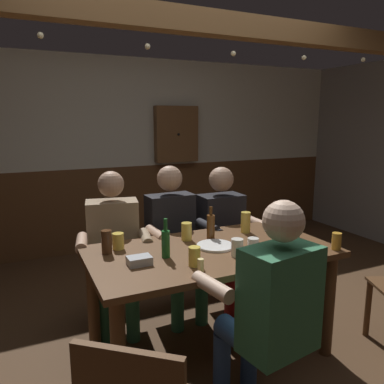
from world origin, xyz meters
TOP-DOWN VIEW (x-y plane):
  - ground_plane at (0.00, 0.00)m, footprint 7.56×7.56m
  - back_wall_upper at (0.00, 2.61)m, footprint 6.30×0.12m
  - back_wall_wainscot at (0.00, 2.61)m, footprint 6.30×0.12m
  - ceiling_beam at (0.00, 0.44)m, footprint 5.67×0.14m
  - dining_table at (0.00, 0.11)m, footprint 1.61×0.86m
  - person_0 at (-0.50, 0.77)m, footprint 0.57×0.58m
  - person_1 at (0.00, 0.75)m, footprint 0.54×0.52m
  - person_2 at (0.48, 0.76)m, footprint 0.52×0.54m
  - person_3 at (-0.01, -0.56)m, footprint 0.56×0.58m
  - table_candle at (-0.24, -0.22)m, footprint 0.04×0.04m
  - condiment_caddy at (-0.51, 0.04)m, footprint 0.14×0.10m
  - plate_0 at (0.39, -0.19)m, footprint 0.24×0.24m
  - plate_1 at (0.05, 0.13)m, footprint 0.25×0.25m
  - bottle_0 at (0.10, 0.31)m, footprint 0.06×0.06m
  - bottle_1 at (-0.33, 0.09)m, footprint 0.05×0.05m
  - pint_glass_0 at (0.64, 0.04)m, footprint 0.08×0.08m
  - pint_glass_1 at (-0.23, -0.12)m, footprint 0.07×0.07m
  - pint_glass_2 at (-0.56, 0.36)m, footprint 0.08×0.08m
  - pint_glass_3 at (-0.07, 0.35)m, footprint 0.08×0.08m
  - pint_glass_4 at (0.08, -0.08)m, footprint 0.08×0.08m
  - pint_glass_5 at (0.41, 0.33)m, footprint 0.07×0.07m
  - pint_glass_6 at (-0.64, 0.31)m, footprint 0.07×0.07m
  - pint_glass_7 at (0.20, -0.08)m, footprint 0.07×0.07m
  - pint_glass_8 at (0.74, -0.25)m, footprint 0.06×0.06m
  - wall_dart_cabinet at (0.75, 2.48)m, footprint 0.56×0.15m
  - string_lights at (-0.00, 0.39)m, footprint 4.44×0.04m

SIDE VIEW (x-z plane):
  - ground_plane at x=0.00m, z-range 0.00..0.00m
  - back_wall_wainscot at x=0.00m, z-range 0.00..1.02m
  - dining_table at x=0.00m, z-range 0.27..1.03m
  - person_2 at x=0.48m, z-range 0.06..1.26m
  - person_0 at x=-0.50m, z-range 0.06..1.28m
  - person_1 at x=0.00m, z-range 0.06..1.29m
  - person_3 at x=-0.01m, z-range 0.06..1.30m
  - plate_0 at x=0.39m, z-range 0.76..0.78m
  - plate_1 at x=0.05m, z-range 0.76..0.78m
  - condiment_caddy at x=-0.51m, z-range 0.76..0.81m
  - table_candle at x=-0.24m, z-range 0.76..0.84m
  - pint_glass_7 at x=0.20m, z-range 0.76..0.86m
  - pint_glass_2 at x=-0.56m, z-range 0.76..0.87m
  - pint_glass_0 at x=0.64m, z-range 0.76..0.87m
  - pint_glass_4 at x=0.08m, z-range 0.76..0.87m
  - pint_glass_8 at x=0.74m, z-range 0.76..0.87m
  - pint_glass_1 at x=-0.23m, z-range 0.76..0.88m
  - pint_glass_3 at x=-0.07m, z-range 0.76..0.89m
  - pint_glass_6 at x=-0.64m, z-range 0.76..0.91m
  - pint_glass_5 at x=0.41m, z-range 0.76..0.92m
  - bottle_0 at x=0.10m, z-range 0.74..0.97m
  - bottle_1 at x=-0.33m, z-range 0.73..0.98m
  - wall_dart_cabinet at x=0.75m, z-range 1.06..1.76m
  - back_wall_upper at x=0.00m, z-range 1.02..2.33m
  - string_lights at x=0.00m, z-range 2.03..2.14m
  - ceiling_beam at x=0.00m, z-range 2.17..2.33m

